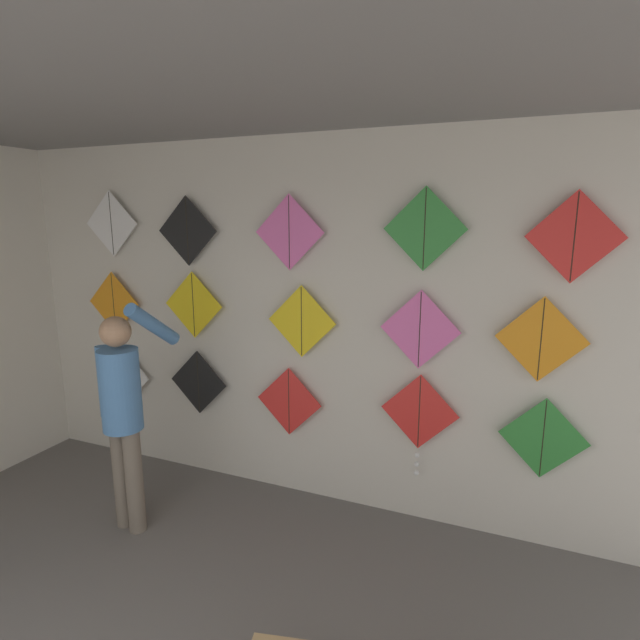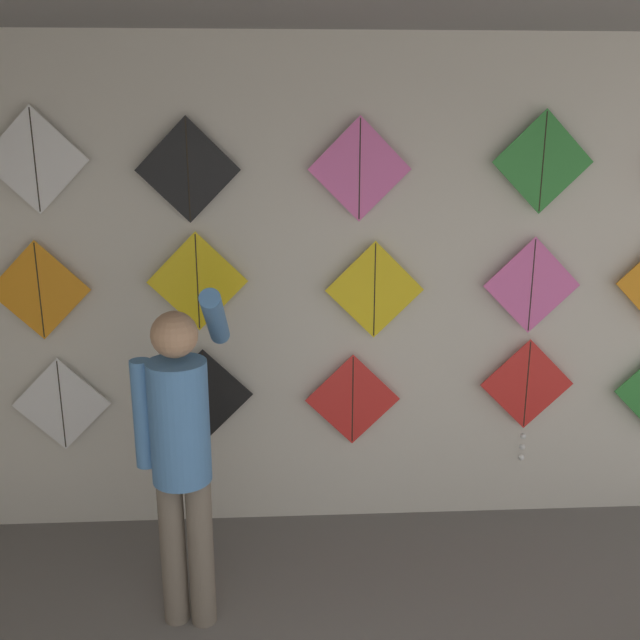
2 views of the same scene
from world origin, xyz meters
TOP-DOWN VIEW (x-y plane):
  - back_panel at (0.00, 3.48)m, footprint 5.95×0.06m
  - shopkeeper at (-0.92, 2.55)m, footprint 0.42×0.55m
  - kite_0 at (-1.72, 3.39)m, footprint 0.55×0.01m
  - kite_1 at (-0.91, 3.39)m, footprint 0.55×0.01m
  - kite_2 at (-0.05, 3.39)m, footprint 0.55×0.01m
  - kite_3 at (0.97, 3.39)m, footprint 0.55×0.04m
  - kite_5 at (-1.77, 3.39)m, footprint 0.55×0.01m
  - kite_6 at (-0.92, 3.39)m, footprint 0.55×0.01m
  - kite_7 at (0.06, 3.39)m, footprint 0.55×0.01m
  - kite_8 at (0.95, 3.39)m, footprint 0.55×0.01m
  - kite_10 at (-1.72, 3.39)m, footprint 0.55×0.01m
  - kite_11 at (-0.94, 3.39)m, footprint 0.55×0.01m
  - kite_12 at (-0.03, 3.39)m, footprint 0.55×0.01m
  - kite_13 at (0.95, 3.39)m, footprint 0.55×0.01m

SIDE VIEW (x-z plane):
  - kite_2 at x=-0.05m, z-range 0.51..1.07m
  - kite_0 at x=-1.72m, z-range 0.52..1.07m
  - kite_3 at x=0.97m, z-range 0.44..1.20m
  - kite_1 at x=-0.91m, z-range 0.56..1.11m
  - shopkeeper at x=-0.92m, z-range 0.11..1.77m
  - back_panel at x=0.00m, z-range 0.00..2.80m
  - kite_7 at x=0.06m, z-range 1.17..1.72m
  - kite_8 at x=0.95m, z-range 1.18..1.73m
  - kite_5 at x=-1.77m, z-range 1.19..1.74m
  - kite_6 at x=-0.92m, z-range 1.23..1.78m
  - kite_11 at x=-0.94m, z-range 1.83..2.38m
  - kite_12 at x=-0.03m, z-range 1.83..2.38m
  - kite_13 at x=0.95m, z-range 1.86..2.41m
  - kite_10 at x=-1.72m, z-range 1.88..2.43m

